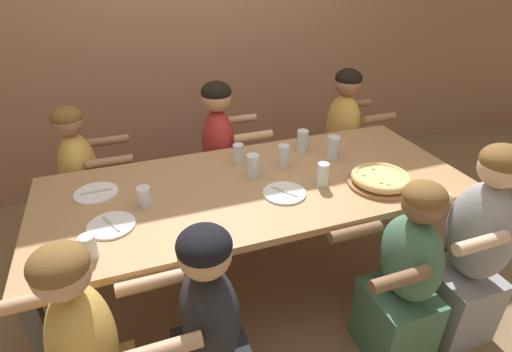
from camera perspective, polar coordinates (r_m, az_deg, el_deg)
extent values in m
plane|color=#896B4C|center=(2.76, 0.00, -14.86)|extent=(18.00, 18.00, 0.00)
cube|color=tan|center=(2.31, 0.00, -1.52)|extent=(2.43, 1.02, 0.04)
cube|color=#4C4C51|center=(2.79, 26.66, -8.39)|extent=(0.07, 0.07, 0.72)
cube|color=#4C4C51|center=(2.83, -26.20, -7.71)|extent=(0.07, 0.07, 0.72)
cube|color=#4C4C51|center=(3.33, 16.27, 0.10)|extent=(0.07, 0.07, 0.72)
cylinder|color=#996B42|center=(2.39, 17.30, -0.96)|extent=(0.37, 0.37, 0.02)
torus|color=#DBB26B|center=(2.37, 17.42, -0.21)|extent=(0.34, 0.34, 0.04)
cylinder|color=#E5C675|center=(2.38, 17.40, -0.37)|extent=(0.28, 0.28, 0.04)
cylinder|color=#E5C166|center=(2.43, 16.39, 1.07)|extent=(0.02, 0.02, 0.01)
cylinder|color=#E5C166|center=(2.29, 18.42, -1.08)|extent=(0.02, 0.02, 0.01)
cylinder|color=#E5C166|center=(2.30, 17.44, -0.86)|extent=(0.02, 0.02, 0.01)
cylinder|color=#E5C166|center=(2.35, 15.12, 0.18)|extent=(0.02, 0.02, 0.01)
cylinder|color=white|center=(2.20, 4.08, -2.44)|extent=(0.24, 0.24, 0.01)
cube|color=#B7B7BC|center=(2.20, 4.09, -2.24)|extent=(0.10, 0.15, 0.01)
cylinder|color=white|center=(2.07, -19.95, -6.64)|extent=(0.23, 0.23, 0.01)
cube|color=#B7B7BC|center=(2.07, -19.99, -6.43)|extent=(0.08, 0.15, 0.01)
cylinder|color=white|center=(2.37, -21.87, -2.28)|extent=(0.23, 0.23, 0.01)
cube|color=#B7B7BC|center=(2.36, -21.91, -2.10)|extent=(0.16, 0.02, 0.01)
cylinder|color=silver|center=(1.89, -22.79, -9.29)|extent=(0.07, 0.07, 0.11)
cylinder|color=silver|center=(2.49, -2.54, 3.17)|extent=(0.07, 0.07, 0.13)
cylinder|color=black|center=(2.51, -2.52, 2.61)|extent=(0.06, 0.06, 0.07)
cylinder|color=silver|center=(2.60, 10.97, 4.03)|extent=(0.08, 0.08, 0.15)
cylinder|color=silver|center=(2.61, 10.90, 3.38)|extent=(0.07, 0.07, 0.08)
cylinder|color=silver|center=(2.27, 9.52, 0.16)|extent=(0.07, 0.07, 0.14)
cylinder|color=black|center=(2.28, 9.48, -0.27)|extent=(0.06, 0.06, 0.10)
cylinder|color=silver|center=(2.45, 3.95, 2.85)|extent=(0.07, 0.07, 0.14)
cylinder|color=silver|center=(2.46, 3.93, 2.39)|extent=(0.06, 0.06, 0.10)
cylinder|color=silver|center=(2.16, -15.66, -2.82)|extent=(0.07, 0.07, 0.11)
cylinder|color=silver|center=(2.17, -15.61, -3.17)|extent=(0.06, 0.06, 0.07)
cylinder|color=silver|center=(2.67, 6.65, 5.03)|extent=(0.07, 0.07, 0.14)
cylinder|color=silver|center=(2.34, -0.46, 1.48)|extent=(0.07, 0.07, 0.14)
cylinder|color=silver|center=(2.35, -0.45, 1.01)|extent=(0.07, 0.07, 0.09)
cube|color=#B22D2D|center=(3.17, -4.94, -3.50)|extent=(0.32, 0.34, 0.42)
ellipsoid|color=#B22D2D|center=(2.94, -5.33, 4.38)|extent=(0.24, 0.36, 0.54)
sphere|color=tan|center=(2.81, -5.68, 11.18)|extent=(0.21, 0.21, 0.21)
ellipsoid|color=black|center=(2.79, -5.72, 11.88)|extent=(0.21, 0.21, 0.14)
cylinder|color=tan|center=(3.10, -2.56, 8.06)|extent=(0.28, 0.06, 0.06)
cylinder|color=tan|center=(2.80, -0.42, 5.67)|extent=(0.28, 0.06, 0.06)
cube|color=gold|center=(3.12, -22.25, -6.50)|extent=(0.32, 0.34, 0.42)
ellipsoid|color=gold|center=(2.89, -23.94, 0.93)|extent=(0.24, 0.36, 0.50)
sphere|color=#9E7051|center=(2.76, -25.34, 7.07)|extent=(0.18, 0.18, 0.18)
ellipsoid|color=brown|center=(2.75, -25.49, 7.69)|extent=(0.19, 0.19, 0.13)
cylinder|color=#9E7051|center=(2.99, -20.37, 4.74)|extent=(0.28, 0.06, 0.06)
cylinder|color=#9E7051|center=(2.68, -20.13, 1.91)|extent=(0.28, 0.06, 0.06)
cube|color=gold|center=(3.53, 11.52, -0.32)|extent=(0.32, 0.34, 0.42)
ellipsoid|color=gold|center=(3.33, 12.34, 6.86)|extent=(0.24, 0.36, 0.54)
sphere|color=#9E7051|center=(3.21, 13.04, 12.88)|extent=(0.20, 0.20, 0.20)
ellipsoid|color=black|center=(3.20, 13.11, 13.49)|extent=(0.21, 0.21, 0.14)
cylinder|color=#9E7051|center=(3.53, 14.01, 9.92)|extent=(0.28, 0.06, 0.06)
cylinder|color=#9E7051|center=(3.27, 17.20, 7.91)|extent=(0.28, 0.06, 0.06)
ellipsoid|color=#232328|center=(1.73, -6.64, -18.99)|extent=(0.24, 0.36, 0.44)
sphere|color=tan|center=(1.50, -7.34, -10.86)|extent=(0.21, 0.21, 0.21)
ellipsoid|color=black|center=(1.48, -7.43, -9.80)|extent=(0.21, 0.21, 0.14)
cylinder|color=tan|center=(1.54, -13.23, -23.04)|extent=(0.28, 0.06, 0.06)
cylinder|color=tan|center=(1.77, -14.87, -14.52)|extent=(0.28, 0.06, 0.06)
ellipsoid|color=gold|center=(1.71, -23.45, -21.04)|extent=(0.24, 0.36, 0.50)
sphere|color=tan|center=(1.48, -26.11, -12.30)|extent=(0.19, 0.19, 0.19)
ellipsoid|color=brown|center=(1.46, -26.40, -11.30)|extent=(0.20, 0.20, 0.13)
cylinder|color=tan|center=(1.80, -30.70, -15.48)|extent=(0.28, 0.06, 0.06)
cube|color=#477556|center=(2.38, 19.17, -18.98)|extent=(0.32, 0.34, 0.42)
ellipsoid|color=#477556|center=(2.09, 21.14, -10.87)|extent=(0.24, 0.36, 0.45)
sphere|color=brown|center=(1.91, 22.82, -3.53)|extent=(0.19, 0.19, 0.19)
ellipsoid|color=brown|center=(1.89, 23.02, -2.68)|extent=(0.19, 0.19, 0.13)
cylinder|color=brown|center=(1.83, 19.88, -13.69)|extent=(0.28, 0.06, 0.06)
cylinder|color=brown|center=(2.03, 14.03, -7.77)|extent=(0.28, 0.06, 0.06)
cube|color=#99999E|center=(2.61, 26.63, -15.66)|extent=(0.32, 0.34, 0.42)
ellipsoid|color=#99999E|center=(2.32, 29.29, -6.98)|extent=(0.24, 0.36, 0.55)
sphere|color=beige|center=(2.15, 31.68, 1.12)|extent=(0.20, 0.20, 0.20)
ellipsoid|color=brown|center=(2.13, 31.93, 1.97)|extent=(0.21, 0.21, 0.14)
cylinder|color=beige|center=(2.03, 29.51, -8.34)|extent=(0.28, 0.06, 0.06)
cylinder|color=beige|center=(2.22, 23.30, -3.55)|extent=(0.28, 0.06, 0.06)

